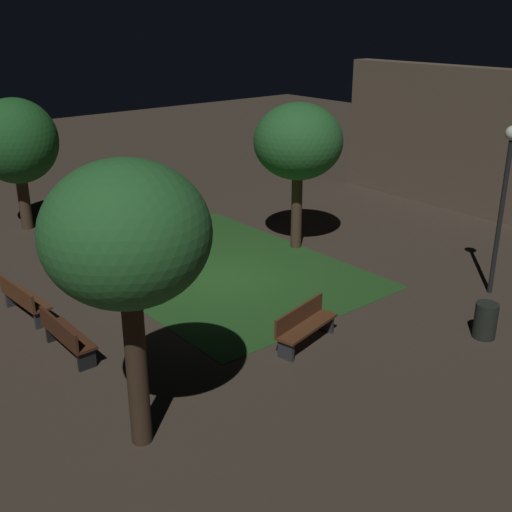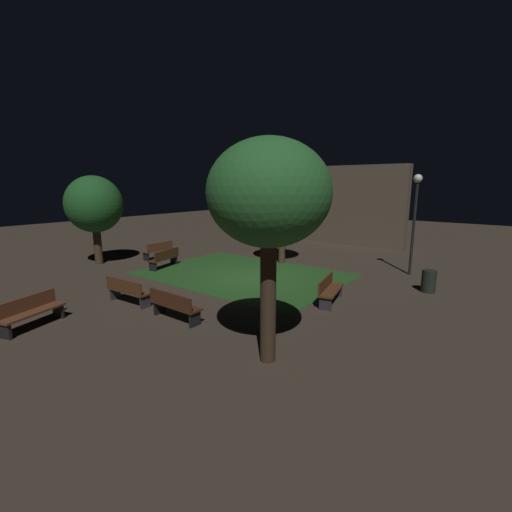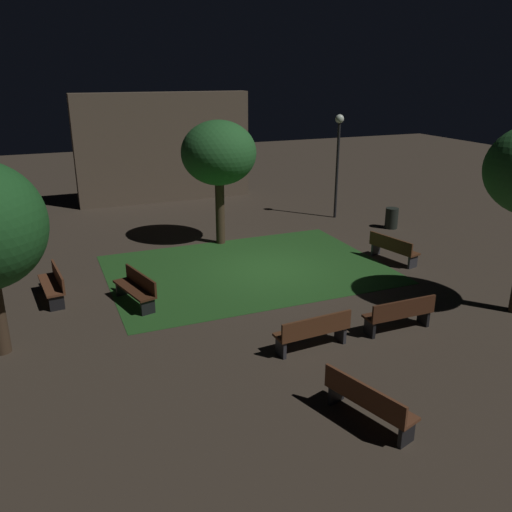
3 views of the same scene
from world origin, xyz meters
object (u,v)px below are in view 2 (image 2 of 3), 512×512
at_px(bench_back_row, 158,249).
at_px(bench_lawn_edge, 31,311).
at_px(bench_front_right, 174,305).
at_px(tree_near_wall, 283,198).
at_px(tree_lawn_side, 94,205).
at_px(bench_front_left, 127,290).
at_px(trash_bin, 429,281).
at_px(tree_back_right, 269,196).
at_px(bench_by_lamp, 165,258).
at_px(bench_near_trees, 329,289).
at_px(lamp_post_plaza_east, 415,207).

xyz_separation_m(bench_back_row, bench_lawn_edge, (4.92, -8.07, 0.00)).
height_order(bench_front_right, tree_near_wall, tree_near_wall).
distance_m(bench_lawn_edge, tree_lawn_side, 8.57).
xyz_separation_m(bench_front_left, trash_bin, (7.69, 7.61, -0.06)).
distance_m(tree_lawn_side, tree_back_right, 12.90).
bearing_deg(tree_near_wall, bench_back_row, -152.67).
height_order(bench_by_lamp, trash_bin, bench_by_lamp).
relative_size(bench_near_trees, tree_near_wall, 0.42).
relative_size(bench_front_left, bench_back_row, 0.99).
distance_m(bench_by_lamp, tree_lawn_side, 4.42).
height_order(bench_back_row, tree_lawn_side, tree_lawn_side).
xyz_separation_m(tree_near_wall, lamp_post_plaza_east, (5.80, 1.56, -0.31)).
xyz_separation_m(tree_back_right, trash_bin, (1.72, 7.86, -3.31)).
bearing_deg(trash_bin, bench_lawn_edge, -127.93).
relative_size(bench_lawn_edge, tree_lawn_side, 0.43).
relative_size(bench_near_trees, bench_lawn_edge, 1.00).
xyz_separation_m(bench_front_right, bench_lawn_edge, (-2.78, -2.77, 0.00)).
bearing_deg(tree_back_right, bench_front_right, 175.93).
bearing_deg(trash_bin, bench_back_row, -169.96).
bearing_deg(bench_front_left, tree_lawn_side, 158.35).
height_order(bench_front_left, tree_lawn_side, tree_lawn_side).
bearing_deg(lamp_post_plaza_east, bench_lawn_edge, -118.26).
xyz_separation_m(bench_by_lamp, tree_near_wall, (3.88, 4.28, 2.82)).
height_order(bench_near_trees, bench_lawn_edge, same).
bearing_deg(bench_by_lamp, bench_near_trees, 1.06).
bearing_deg(bench_lawn_edge, bench_near_trees, 51.02).
bearing_deg(tree_back_right, bench_near_trees, 98.55).
height_order(bench_front_left, bench_near_trees, same).
height_order(bench_front_left, tree_near_wall, tree_near_wall).
xyz_separation_m(bench_lawn_edge, lamp_post_plaza_east, (6.84, 12.71, 2.51)).
relative_size(bench_by_lamp, tree_back_right, 0.38).
relative_size(bench_front_right, bench_back_row, 0.98).
bearing_deg(bench_back_row, bench_by_lamp, -30.19).
xyz_separation_m(bench_near_trees, lamp_post_plaza_east, (1.15, 5.69, 2.51)).
distance_m(bench_by_lamp, tree_near_wall, 6.43).
xyz_separation_m(bench_by_lamp, trash_bin, (10.94, 3.51, -0.06)).
distance_m(bench_near_trees, bench_by_lamp, 8.53).
bearing_deg(trash_bin, tree_near_wall, 173.72).
bearing_deg(lamp_post_plaza_east, tree_lawn_side, -150.64).
distance_m(bench_back_row, bench_near_trees, 10.66).
distance_m(bench_front_right, bench_lawn_edge, 3.93).
bearing_deg(bench_back_row, bench_near_trees, -5.64).
xyz_separation_m(bench_front_right, lamp_post_plaza_east, (4.05, 9.94, 2.51)).
bearing_deg(lamp_post_plaza_east, bench_front_right, -112.17).
distance_m(bench_front_left, lamp_post_plaza_east, 12.11).
height_order(bench_front_right, bench_lawn_edge, same).
height_order(bench_near_trees, tree_back_right, tree_back_right).
bearing_deg(bench_near_trees, bench_by_lamp, -178.94).
height_order(bench_front_left, bench_back_row, same).
bearing_deg(tree_lawn_side, tree_back_right, -12.88).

